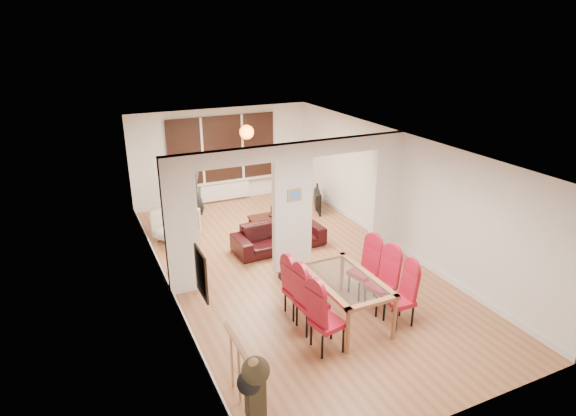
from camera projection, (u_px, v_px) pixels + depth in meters
floor at (292, 267)px, 9.90m from camera, size 5.00×9.00×0.01m
room_walls at (292, 208)px, 9.44m from camera, size 5.00×9.00×2.60m
divider_wall at (292, 208)px, 9.44m from camera, size 5.00×0.18×2.60m
bay_window_blinds at (223, 149)px, 13.13m from camera, size 3.00×0.08×1.80m
radiator at (225, 191)px, 13.52m from camera, size 1.40×0.08×0.50m
pendant_light at (247, 132)px, 12.05m from camera, size 0.36×0.36×0.36m
stair_newel at (240, 371)px, 6.11m from camera, size 0.40×1.20×1.10m
wall_poster at (201, 274)px, 6.33m from camera, size 0.04×0.52×0.67m
pillar_photo at (294, 195)px, 9.25m from camera, size 0.30×0.03×0.25m
dining_table at (345, 299)px, 8.00m from camera, size 0.95×1.69×0.79m
dining_chair_la at (328, 318)px, 7.21m from camera, size 0.52×0.52×1.10m
dining_chair_lb at (312, 300)px, 7.69m from camera, size 0.48×0.48×1.09m
dining_chair_lc at (298, 288)px, 8.11m from camera, size 0.46×0.46×1.03m
dining_chair_ra at (400, 297)px, 7.85m from camera, size 0.42×0.42×1.02m
dining_chair_rb at (380, 282)px, 8.24m from camera, size 0.51×0.51×1.07m
dining_chair_rc at (363, 270)px, 8.69m from camera, size 0.51×0.51×1.05m
sofa at (279, 236)px, 10.64m from camera, size 2.07×0.89×0.59m
armchair at (176, 224)px, 11.05m from camera, size 1.12×1.12×0.75m
person at (194, 194)px, 11.38m from camera, size 0.77×0.63×1.83m
television at (315, 200)px, 12.86m from camera, size 0.99×0.53×0.59m
coffee_table at (268, 220)px, 12.02m from camera, size 1.01×0.73×0.21m
bottle at (272, 210)px, 12.00m from camera, size 0.07×0.07×0.27m
bowl at (272, 215)px, 11.95m from camera, size 0.20×0.20×0.05m
shoes at (287, 277)px, 9.40m from camera, size 0.24×0.26×0.10m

